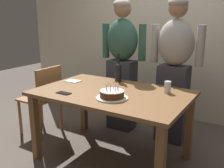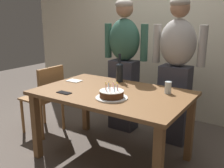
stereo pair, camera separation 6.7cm
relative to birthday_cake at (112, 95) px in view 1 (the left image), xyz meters
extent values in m
plane|color=#564C44|center=(-0.12, 0.19, -0.77)|extent=(10.00, 10.00, 0.00)
cube|color=beige|center=(-0.12, 1.74, 0.53)|extent=(5.20, 0.10, 2.60)
cube|color=brown|center=(-0.12, 0.19, -0.05)|extent=(1.50, 0.96, 0.03)
cube|color=brown|center=(-0.80, -0.22, -0.42)|extent=(0.07, 0.07, 0.70)
cube|color=brown|center=(0.56, -0.22, -0.42)|extent=(0.07, 0.07, 0.70)
cube|color=brown|center=(-0.80, 0.60, -0.42)|extent=(0.07, 0.07, 0.70)
cube|color=brown|center=(0.56, 0.60, -0.42)|extent=(0.07, 0.07, 0.70)
cylinder|color=white|center=(0.00, 0.00, -0.03)|extent=(0.29, 0.29, 0.01)
cylinder|color=#512D19|center=(0.00, 0.00, 0.01)|extent=(0.22, 0.22, 0.06)
cylinder|color=silver|center=(0.00, 0.00, 0.04)|extent=(0.22, 0.22, 0.01)
cylinder|color=pink|center=(0.02, -0.05, 0.07)|extent=(0.01, 0.01, 0.06)
sphere|color=#F9C64C|center=(0.02, -0.05, 0.11)|extent=(0.01, 0.01, 0.01)
cylinder|color=#93B7DB|center=(0.05, -0.03, 0.07)|extent=(0.01, 0.01, 0.06)
sphere|color=#F9C64C|center=(0.05, -0.03, 0.11)|extent=(0.01, 0.01, 0.01)
cylinder|color=pink|center=(0.05, 0.02, 0.07)|extent=(0.01, 0.01, 0.06)
sphere|color=#F9C64C|center=(0.05, 0.02, 0.11)|extent=(0.01, 0.01, 0.01)
cylinder|color=beige|center=(0.03, 0.05, 0.07)|extent=(0.01, 0.01, 0.06)
sphere|color=#F9C64C|center=(0.03, 0.05, 0.11)|extent=(0.01, 0.01, 0.01)
cylinder|color=pink|center=(-0.02, 0.05, 0.07)|extent=(0.01, 0.01, 0.06)
sphere|color=#F9C64C|center=(-0.02, 0.05, 0.11)|extent=(0.01, 0.01, 0.01)
cylinder|color=#93B7DB|center=(-0.05, 0.03, 0.07)|extent=(0.01, 0.01, 0.06)
sphere|color=#F9C64C|center=(-0.05, 0.03, 0.11)|extent=(0.01, 0.01, 0.01)
cylinder|color=#EAB266|center=(-0.05, -0.02, 0.07)|extent=(0.01, 0.01, 0.06)
sphere|color=#F9C64C|center=(-0.05, -0.02, 0.11)|extent=(0.01, 0.01, 0.01)
cylinder|color=pink|center=(-0.03, -0.05, 0.07)|extent=(0.01, 0.01, 0.06)
sphere|color=#F9C64C|center=(-0.03, -0.05, 0.11)|extent=(0.01, 0.01, 0.01)
cylinder|color=silver|center=(0.37, 0.43, 0.02)|extent=(0.06, 0.06, 0.12)
cylinder|color=black|center=(-0.25, 0.55, 0.06)|extent=(0.08, 0.08, 0.20)
cone|color=black|center=(-0.25, 0.55, 0.18)|extent=(0.08, 0.08, 0.03)
cylinder|color=black|center=(-0.25, 0.55, 0.24)|extent=(0.03, 0.03, 0.10)
cube|color=black|center=(-0.48, -0.11, -0.03)|extent=(0.15, 0.08, 0.01)
cube|color=white|center=(-0.71, 0.30, -0.03)|extent=(0.16, 0.13, 0.01)
cube|color=#33333D|center=(-0.41, 0.92, -0.31)|extent=(0.34, 0.23, 0.92)
ellipsoid|color=#2D5647|center=(-0.41, 0.92, 0.41)|extent=(0.41, 0.27, 0.52)
sphere|color=#936B51|center=(-0.41, 0.92, 0.78)|extent=(0.21, 0.21, 0.21)
ellipsoid|color=gray|center=(-0.41, 0.90, 0.83)|extent=(0.21, 0.21, 0.12)
cylinder|color=#2D5647|center=(-0.15, 0.95, 0.38)|extent=(0.09, 0.09, 0.44)
cylinder|color=#2D5647|center=(-0.67, 0.95, 0.38)|extent=(0.09, 0.09, 0.44)
cube|color=#33333D|center=(0.27, 0.92, -0.31)|extent=(0.34, 0.23, 0.92)
ellipsoid|color=#9E9993|center=(0.27, 0.92, 0.41)|extent=(0.41, 0.27, 0.52)
sphere|color=#936B51|center=(0.27, 0.92, 0.78)|extent=(0.21, 0.21, 0.21)
ellipsoid|color=gray|center=(0.27, 0.90, 0.83)|extent=(0.21, 0.21, 0.12)
cylinder|color=#9E9993|center=(0.53, 0.95, 0.38)|extent=(0.09, 0.09, 0.44)
cylinder|color=#9E9993|center=(0.01, 0.95, 0.38)|extent=(0.09, 0.09, 0.44)
cube|color=olive|center=(-1.23, 0.26, -0.31)|extent=(0.42, 0.42, 0.02)
cube|color=olive|center=(-1.04, 0.26, -0.10)|extent=(0.04, 0.40, 0.40)
cylinder|color=olive|center=(-1.41, 0.44, -0.55)|extent=(0.04, 0.04, 0.45)
cylinder|color=olive|center=(-1.41, 0.08, -0.55)|extent=(0.04, 0.04, 0.45)
cylinder|color=olive|center=(-1.05, 0.44, -0.55)|extent=(0.04, 0.04, 0.45)
cylinder|color=olive|center=(-1.05, 0.08, -0.55)|extent=(0.04, 0.04, 0.45)
camera|label=1|loc=(1.14, -1.87, 0.68)|focal=40.65mm
camera|label=2|loc=(1.20, -1.83, 0.68)|focal=40.65mm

